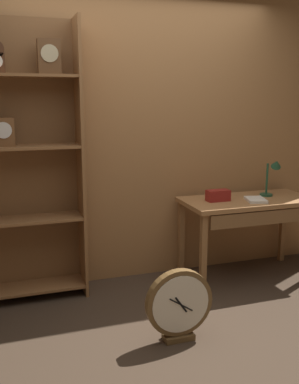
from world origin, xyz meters
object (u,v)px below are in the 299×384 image
object	(u,v)px
bookshelf	(3,159)
open_repair_manual	(256,200)
desk_lamp	(272,174)
toolbox_small	(218,196)
workbench	(250,209)
round_clock_large	(179,305)

from	to	relation	value
bookshelf	open_repair_manual	distance (m)	2.18
desk_lamp	open_repair_manual	world-z (taller)	desk_lamp
toolbox_small	open_repair_manual	distance (m)	0.34
bookshelf	workbench	world-z (taller)	bookshelf
desk_lamp	round_clock_large	size ratio (longest dim) A/B	0.71
desk_lamp	round_clock_large	world-z (taller)	desk_lamp
desk_lamp	toolbox_small	world-z (taller)	desk_lamp
bookshelf	round_clock_large	size ratio (longest dim) A/B	4.40
workbench	toolbox_small	world-z (taller)	toolbox_small
desk_lamp	toolbox_small	distance (m)	0.59
open_repair_manual	round_clock_large	size ratio (longest dim) A/B	0.43
desk_lamp	workbench	bearing A→B (deg)	-168.44
workbench	round_clock_large	xyz separation A→B (m)	(-1.03, -0.83, -0.39)
open_repair_manual	round_clock_large	distance (m)	1.37
bookshelf	toolbox_small	distance (m)	1.85
toolbox_small	open_repair_manual	xyz separation A→B (m)	(0.32, -0.11, -0.04)
round_clock_large	workbench	bearing A→B (deg)	38.76
bookshelf	desk_lamp	distance (m)	2.39
desk_lamp	open_repair_manual	size ratio (longest dim) A/B	1.66
workbench	desk_lamp	bearing A→B (deg)	11.56
workbench	desk_lamp	distance (m)	0.40
workbench	open_repair_manual	world-z (taller)	open_repair_manual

